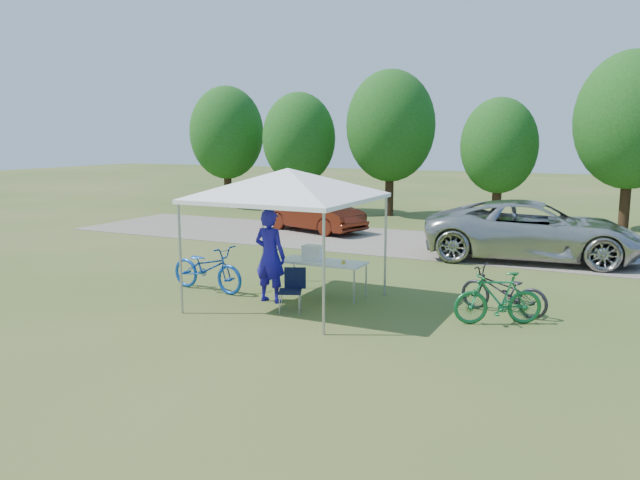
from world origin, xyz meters
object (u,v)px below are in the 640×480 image
at_px(cooler, 313,253).
at_px(cyclist, 270,256).
at_px(folding_table, 322,263).
at_px(bike_dark, 503,291).
at_px(bike_green, 498,298).
at_px(folding_chair, 292,286).
at_px(minivan, 534,230).
at_px(bike_blue, 207,268).
at_px(sedan, 314,213).

xyz_separation_m(cooler, cyclist, (-0.54, -0.89, 0.04)).
height_order(folding_table, bike_dark, bike_dark).
height_order(cooler, cyclist, cyclist).
relative_size(cooler, bike_green, 0.27).
xyz_separation_m(folding_chair, cyclist, (-0.71, 0.36, 0.47)).
bearing_deg(cooler, bike_dark, 4.19).
distance_m(cooler, minivan, 7.07).
distance_m(bike_blue, bike_dark, 6.20).
bearing_deg(cooler, minivan, 58.54).
distance_m(folding_table, bike_dark, 3.69).
bearing_deg(folding_table, cooler, -180.00).
bearing_deg(sedan, bike_dark, -116.96).
xyz_separation_m(minivan, sedan, (-7.67, 1.98, -0.15)).
height_order(bike_blue, sedan, sedan).
distance_m(folding_table, folding_chair, 1.27).
height_order(folding_chair, bike_blue, bike_blue).
relative_size(folding_table, bike_green, 1.15).
height_order(cooler, bike_blue, cooler).
height_order(folding_chair, bike_green, bike_green).
bearing_deg(bike_blue, sedan, 18.08).
bearing_deg(cyclist, folding_table, -126.77).
xyz_separation_m(cooler, minivan, (3.69, 6.03, -0.09)).
height_order(cyclist, bike_green, cyclist).
xyz_separation_m(folding_table, sedan, (-4.20, 8.01, -0.04)).
bearing_deg(minivan, sedan, 68.38).
bearing_deg(folding_chair, bike_green, -11.26).
bearing_deg(folding_chair, bike_blue, 143.81).
bearing_deg(cooler, cyclist, -121.11).
bearing_deg(cyclist, bike_green, -170.86).
relative_size(cooler, sedan, 0.11).
relative_size(cyclist, sedan, 0.48).
relative_size(folding_chair, bike_green, 0.52).
distance_m(bike_blue, minivan, 8.97).
bearing_deg(bike_green, folding_chair, -105.17).
bearing_deg(bike_green, folding_table, -124.11).
relative_size(bike_green, bike_dark, 0.93).
distance_m(cyclist, sedan, 9.55).
height_order(folding_chair, minivan, minivan).
bearing_deg(cooler, sedan, 116.45).
height_order(folding_table, bike_green, bike_green).
xyz_separation_m(bike_blue, bike_green, (6.15, 0.26, -0.03)).
relative_size(cyclist, minivan, 0.33).
xyz_separation_m(folding_chair, minivan, (3.52, 7.28, 0.33)).
bearing_deg(minivan, bike_blue, 131.53).
bearing_deg(minivan, cooler, 141.40).
bearing_deg(folding_table, bike_blue, -163.95).
distance_m(folding_table, sedan, 9.04).
bearing_deg(sedan, cooler, -136.05).
distance_m(folding_chair, sedan, 10.15).
bearing_deg(cooler, folding_table, 0.00).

